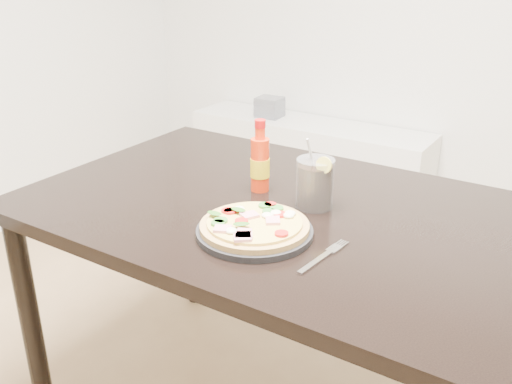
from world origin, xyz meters
The scene contains 8 objects.
dining_table centered at (-0.08, 0.52, 0.67)m, with size 1.40×0.90×0.75m.
plate centered at (-0.04, 0.33, 0.76)m, with size 0.28×0.28×0.02m, color black.
pizza centered at (-0.04, 0.33, 0.78)m, with size 0.27×0.27×0.03m.
hot_sauce_bottle centered at (-0.18, 0.58, 0.83)m, with size 0.07×0.07×0.21m.
cola_cup centered at (0.00, 0.56, 0.81)m, with size 0.11×0.10×0.19m.
fork centered at (0.15, 0.33, 0.75)m, with size 0.04×0.19×0.00m.
media_console centered at (-0.80, 2.07, 0.25)m, with size 1.40×0.34×0.50m, color white.
cd_stack centered at (-1.05, 2.05, 0.56)m, with size 0.14×0.12×0.11m.
Camera 1 is at (0.63, -0.71, 1.39)m, focal length 40.00 mm.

